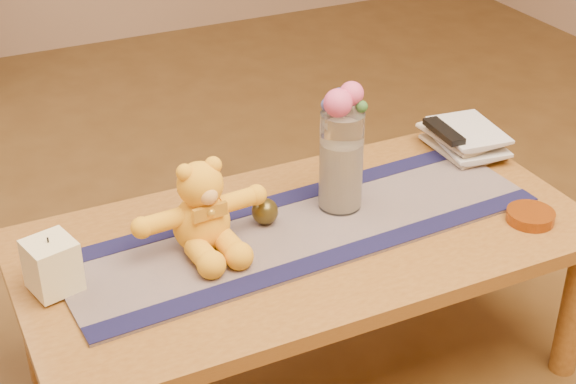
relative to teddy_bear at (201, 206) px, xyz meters
name	(u,v)px	position (x,y,z in m)	size (l,w,h in m)	color
floor	(305,372)	(0.25, -0.05, -0.57)	(5.50, 5.50, 0.00)	#513617
coffee_table_top	(306,240)	(0.25, -0.05, -0.14)	(1.40, 0.70, 0.04)	brown
table_leg_fr	(574,308)	(0.89, -0.34, -0.36)	(0.07, 0.07, 0.41)	brown
table_leg_bl	(33,317)	(-0.39, 0.24, -0.36)	(0.07, 0.07, 0.41)	brown
table_leg_br	(446,205)	(0.89, 0.24, -0.36)	(0.07, 0.07, 0.41)	brown
persian_runner	(304,229)	(0.25, -0.04, -0.11)	(1.20, 0.35, 0.01)	#171D41
runner_border_near	(335,256)	(0.26, -0.18, -0.11)	(1.20, 0.06, 0.00)	#131237
runner_border_far	(277,201)	(0.24, 0.11, -0.11)	(1.20, 0.06, 0.00)	#131237
teddy_bear	(201,206)	(0.00, 0.00, 0.00)	(0.32, 0.26, 0.21)	yellow
pillar_candle	(52,265)	(-0.35, -0.02, -0.05)	(0.10, 0.10, 0.12)	#FFF7BB
candle_wick	(48,240)	(-0.35, -0.02, 0.02)	(0.00, 0.00, 0.01)	black
glass_vase	(341,161)	(0.38, 0.02, 0.02)	(0.11, 0.11, 0.26)	silver
potpourri_fill	(341,174)	(0.38, 0.02, -0.02)	(0.09, 0.09, 0.18)	beige
rose_left	(338,103)	(0.36, 0.01, 0.19)	(0.07, 0.07, 0.07)	#DE4E80
rose_right	(352,94)	(0.41, 0.02, 0.20)	(0.06, 0.06, 0.06)	#DE4E80
blue_flower_back	(340,97)	(0.39, 0.05, 0.18)	(0.04, 0.04, 0.04)	#4B55A4
blue_flower_side	(328,105)	(0.35, 0.04, 0.17)	(0.04, 0.04, 0.04)	#4B55A4
leaf_sprig	(362,107)	(0.42, 0.00, 0.17)	(0.03, 0.03, 0.03)	#33662D
bronze_ball	(265,211)	(0.17, 0.02, -0.07)	(0.07, 0.07, 0.07)	#453A17
book_bottom	(440,153)	(0.78, 0.14, -0.10)	(0.17, 0.22, 0.02)	beige
book_lower	(442,148)	(0.78, 0.14, -0.09)	(0.16, 0.22, 0.02)	beige
book_upper	(438,141)	(0.77, 0.14, -0.07)	(0.17, 0.22, 0.02)	beige
book_top	(443,135)	(0.78, 0.14, -0.05)	(0.16, 0.22, 0.02)	beige
tv_remote	(444,131)	(0.77, 0.13, -0.03)	(0.04, 0.16, 0.02)	black
amber_dish	(530,216)	(0.78, -0.25, -0.10)	(0.12, 0.12, 0.03)	#BF5914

